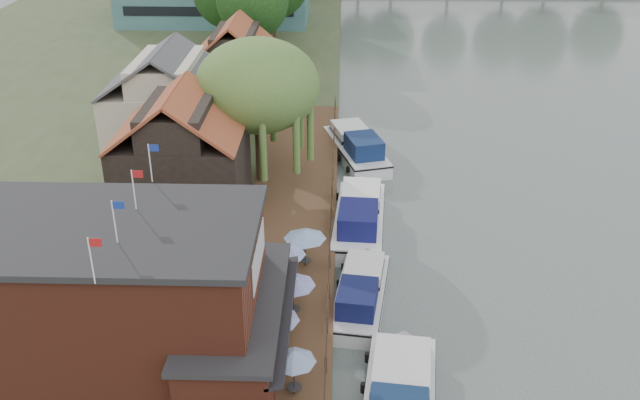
{
  "coord_description": "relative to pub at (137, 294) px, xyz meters",
  "views": [
    {
      "loc": [
        -4.75,
        -27.89,
        23.26
      ],
      "look_at": [
        -6.0,
        12.0,
        3.0
      ],
      "focal_mm": 40.0,
      "sensor_mm": 36.0,
      "label": 1
    }
  ],
  "objects": [
    {
      "name": "ground",
      "position": [
        14.0,
        1.0,
        -4.65
      ],
      "size": [
        260.0,
        260.0,
        0.0
      ],
      "primitive_type": "plane",
      "color": "#4D5955",
      "rests_on": "ground"
    },
    {
      "name": "land_bank",
      "position": [
        -16.0,
        36.0,
        -4.15
      ],
      "size": [
        50.0,
        140.0,
        1.0
      ],
      "primitive_type": "cube",
      "color": "#384728",
      "rests_on": "ground"
    },
    {
      "name": "quay_deck",
      "position": [
        6.0,
        11.0,
        -3.6
      ],
      "size": [
        6.0,
        50.0,
        0.1
      ],
      "primitive_type": "cube",
      "color": "#47301E",
      "rests_on": "land_bank"
    },
    {
      "name": "quay_rail",
      "position": [
        8.7,
        11.5,
        -3.15
      ],
      "size": [
        0.2,
        49.0,
        1.0
      ],
      "primitive_type": null,
      "color": "black",
      "rests_on": "land_bank"
    },
    {
      "name": "pub",
      "position": [
        0.0,
        0.0,
        0.0
      ],
      "size": [
        20.0,
        11.0,
        7.3
      ],
      "primitive_type": null,
      "color": "maroon",
      "rests_on": "land_bank"
    },
    {
      "name": "cottage_a",
      "position": [
        -1.0,
        15.0,
        0.6
      ],
      "size": [
        8.6,
        7.6,
        8.5
      ],
      "primitive_type": null,
      "color": "black",
      "rests_on": "land_bank"
    },
    {
      "name": "cottage_b",
      "position": [
        -4.0,
        25.0,
        0.6
      ],
      "size": [
        9.6,
        8.6,
        8.5
      ],
      "primitive_type": null,
      "color": "beige",
      "rests_on": "land_bank"
    },
    {
      "name": "cottage_c",
      "position": [
        0.0,
        34.0,
        0.6
      ],
      "size": [
        7.6,
        7.6,
        8.5
      ],
      "primitive_type": null,
      "color": "black",
      "rests_on": "land_bank"
    },
    {
      "name": "willow",
      "position": [
        3.5,
        20.0,
        1.56
      ],
      "size": [
        8.6,
        8.6,
        10.43
      ],
      "primitive_type": null,
      "color": "#476B2D",
      "rests_on": "land_bank"
    },
    {
      "name": "umbrella_1",
      "position": [
        7.34,
        -2.43,
        -2.36
      ],
      "size": [
        2.0,
        2.0,
        2.38
      ],
      "primitive_type": null,
      "color": "navy",
      "rests_on": "quay_deck"
    },
    {
      "name": "umbrella_2",
      "position": [
        6.35,
        0.52,
        -2.36
      ],
      "size": [
        2.2,
        2.2,
        2.38
      ],
      "primitive_type": null,
      "color": "navy",
      "rests_on": "quay_deck"
    },
    {
      "name": "umbrella_3",
      "position": [
        6.92,
        3.51,
        -2.36
      ],
      "size": [
        2.33,
        2.33,
        2.38
      ],
      "primitive_type": null,
      "color": "navy",
      "rests_on": "quay_deck"
    },
    {
      "name": "umbrella_4",
      "position": [
        6.45,
        6.49,
        -2.36
      ],
      "size": [
        1.98,
        1.98,
        2.38
      ],
      "primitive_type": null,
      "color": "navy",
      "rests_on": "quay_deck"
    },
    {
      "name": "umbrella_5",
      "position": [
        7.29,
        8.3,
        -2.36
      ],
      "size": [
        2.45,
        2.45,
        2.38
      ],
      "primitive_type": null,
      "color": "#1C519B",
      "rests_on": "quay_deck"
    },
    {
      "name": "cruiser_1",
      "position": [
        10.47,
        6.0,
        -3.55
      ],
      "size": [
        4.19,
        9.53,
        2.21
      ],
      "primitive_type": null,
      "rotation": [
        0.0,
        0.0,
        -0.14
      ],
      "color": "silver",
      "rests_on": "ground"
    },
    {
      "name": "cruiser_2",
      "position": [
        10.55,
        14.55,
        -3.31
      ],
      "size": [
        4.26,
        11.1,
        2.68
      ],
      "primitive_type": null,
      "rotation": [
        0.0,
        0.0,
        -0.07
      ],
      "color": "white",
      "rests_on": "ground"
    },
    {
      "name": "cruiser_3",
      "position": [
        10.5,
        26.54,
        -3.34
      ],
      "size": [
        6.3,
        11.2,
        2.61
      ],
      "primitive_type": null,
      "rotation": [
        0.0,
        0.0,
        0.28
      ],
      "color": "silver",
      "rests_on": "ground"
    },
    {
      "name": "bank_tree_0",
      "position": [
        0.55,
        42.79,
        2.71
      ],
      "size": [
        7.06,
        7.06,
        12.72
      ],
      "primitive_type": null,
      "color": "#143811",
      "rests_on": "land_bank"
    },
    {
      "name": "bank_tree_1",
      "position": [
        -3.37,
        52.12,
        2.45
      ],
      "size": [
        7.62,
        7.62,
        12.2
      ],
      "primitive_type": null,
      "color": "#143811",
      "rests_on": "land_bank"
    }
  ]
}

